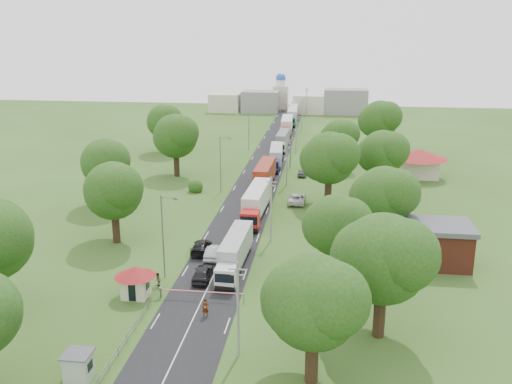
% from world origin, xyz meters
% --- Properties ---
extents(ground, '(260.00, 260.00, 0.00)m').
position_xyz_m(ground, '(0.00, 0.00, 0.00)').
color(ground, '#314D19').
rests_on(ground, ground).
extents(road, '(8.00, 200.00, 0.04)m').
position_xyz_m(road, '(0.00, 20.00, 0.00)').
color(road, black).
rests_on(road, ground).
extents(boom_barrier, '(9.22, 0.35, 1.18)m').
position_xyz_m(boom_barrier, '(-1.36, -25.00, 0.89)').
color(boom_barrier, slate).
rests_on(boom_barrier, ground).
extents(guard_booth, '(4.40, 4.40, 3.45)m').
position_xyz_m(guard_booth, '(-7.20, -25.00, 2.16)').
color(guard_booth, beige).
rests_on(guard_booth, ground).
extents(kiosk, '(2.30, 2.30, 2.41)m').
position_xyz_m(kiosk, '(-7.00, -40.00, 1.23)').
color(kiosk, '#99A593').
rests_on(kiosk, ground).
extents(guard_rail, '(0.10, 17.00, 1.70)m').
position_xyz_m(guard_rail, '(-5.00, -35.00, 0.00)').
color(guard_rail, slate).
rests_on(guard_rail, ground).
extents(info_sign, '(0.12, 3.10, 4.10)m').
position_xyz_m(info_sign, '(5.20, 35.00, 3.00)').
color(info_sign, slate).
rests_on(info_sign, ground).
extents(pole_0, '(1.60, 0.24, 9.00)m').
position_xyz_m(pole_0, '(5.50, -35.00, 4.68)').
color(pole_0, gray).
rests_on(pole_0, ground).
extents(pole_1, '(1.60, 0.24, 9.00)m').
position_xyz_m(pole_1, '(5.50, -7.00, 4.68)').
color(pole_1, gray).
rests_on(pole_1, ground).
extents(pole_2, '(1.60, 0.24, 9.00)m').
position_xyz_m(pole_2, '(5.50, 21.00, 4.68)').
color(pole_2, gray).
rests_on(pole_2, ground).
extents(pole_3, '(1.60, 0.24, 9.00)m').
position_xyz_m(pole_3, '(5.50, 49.00, 4.68)').
color(pole_3, gray).
rests_on(pole_3, ground).
extents(pole_4, '(1.60, 0.24, 9.00)m').
position_xyz_m(pole_4, '(5.50, 77.00, 4.68)').
color(pole_4, gray).
rests_on(pole_4, ground).
extents(pole_5, '(1.60, 0.24, 9.00)m').
position_xyz_m(pole_5, '(5.50, 105.00, 4.68)').
color(pole_5, gray).
rests_on(pole_5, ground).
extents(lamp_0, '(2.03, 0.22, 10.00)m').
position_xyz_m(lamp_0, '(-5.35, -20.00, 5.55)').
color(lamp_0, slate).
rests_on(lamp_0, ground).
extents(lamp_1, '(2.03, 0.22, 10.00)m').
position_xyz_m(lamp_1, '(-5.35, 15.00, 5.55)').
color(lamp_1, slate).
rests_on(lamp_1, ground).
extents(lamp_2, '(2.03, 0.22, 10.00)m').
position_xyz_m(lamp_2, '(-5.35, 50.00, 5.55)').
color(lamp_2, slate).
rests_on(lamp_2, ground).
extents(tree_0, '(8.80, 8.80, 11.07)m').
position_xyz_m(tree_0, '(11.99, -37.84, 7.22)').
color(tree_0, '#382616').
rests_on(tree_0, ground).
extents(tree_1, '(9.60, 9.60, 12.05)m').
position_xyz_m(tree_1, '(17.99, -29.83, 7.85)').
color(tree_1, '#382616').
rests_on(tree_1, ground).
extents(tree_2, '(8.00, 8.00, 10.10)m').
position_xyz_m(tree_2, '(13.99, -17.86, 6.60)').
color(tree_2, '#382616').
rests_on(tree_2, ground).
extents(tree_3, '(8.80, 8.80, 11.07)m').
position_xyz_m(tree_3, '(19.99, -7.84, 7.22)').
color(tree_3, '#382616').
rests_on(tree_3, ground).
extents(tree_4, '(9.60, 9.60, 12.05)m').
position_xyz_m(tree_4, '(12.99, 10.17, 7.85)').
color(tree_4, '#382616').
rests_on(tree_4, ground).
extents(tree_5, '(8.80, 8.80, 11.07)m').
position_xyz_m(tree_5, '(21.99, 18.16, 7.22)').
color(tree_5, '#382616').
rests_on(tree_5, ground).
extents(tree_6, '(8.00, 8.00, 10.10)m').
position_xyz_m(tree_6, '(14.99, 35.14, 6.60)').
color(tree_6, '#382616').
rests_on(tree_6, ground).
extents(tree_7, '(9.60, 9.60, 12.05)m').
position_xyz_m(tree_7, '(23.99, 50.17, 7.85)').
color(tree_7, '#382616').
rests_on(tree_7, ground).
extents(tree_10, '(8.80, 8.80, 11.07)m').
position_xyz_m(tree_10, '(-15.01, -9.84, 7.22)').
color(tree_10, '#382616').
rests_on(tree_10, ground).
extents(tree_11, '(8.80, 8.80, 11.07)m').
position_xyz_m(tree_11, '(-22.01, 5.16, 7.22)').
color(tree_11, '#382616').
rests_on(tree_11, ground).
extents(tree_12, '(9.60, 9.60, 12.05)m').
position_xyz_m(tree_12, '(-16.01, 25.17, 7.85)').
color(tree_12, '#382616').
rests_on(tree_12, ground).
extents(tree_13, '(8.80, 8.80, 11.07)m').
position_xyz_m(tree_13, '(-24.01, 45.16, 7.22)').
color(tree_13, '#382616').
rests_on(tree_13, ground).
extents(house_brick, '(8.60, 6.60, 5.20)m').
position_xyz_m(house_brick, '(26.00, -12.00, 2.65)').
color(house_brick, maroon).
rests_on(house_brick, ground).
extents(house_cream, '(10.08, 10.08, 5.80)m').
position_xyz_m(house_cream, '(30.00, 30.00, 3.64)').
color(house_cream, beige).
rests_on(house_cream, ground).
extents(distant_town, '(52.00, 8.00, 8.00)m').
position_xyz_m(distant_town, '(0.68, 110.00, 3.49)').
color(distant_town, gray).
rests_on(distant_town, ground).
extents(church, '(5.00, 5.00, 12.30)m').
position_xyz_m(church, '(-4.00, 118.00, 5.39)').
color(church, beige).
rests_on(church, ground).
extents(truck_0, '(2.68, 13.71, 3.79)m').
position_xyz_m(truck_0, '(2.09, -16.16, 2.01)').
color(truck_0, silver).
rests_on(truck_0, ground).
extents(truck_1, '(3.09, 15.29, 4.23)m').
position_xyz_m(truck_1, '(2.19, 3.07, 2.24)').
color(truck_1, red).
rests_on(truck_1, ground).
extents(truck_2, '(2.90, 15.13, 4.19)m').
position_xyz_m(truck_2, '(1.63, 19.12, 2.22)').
color(truck_2, orange).
rests_on(truck_2, ground).
extents(truck_3, '(3.14, 14.08, 3.89)m').
position_xyz_m(truck_3, '(2.17, 35.41, 2.06)').
color(truck_3, navy).
rests_on(truck_3, ground).
extents(truck_4, '(2.65, 13.56, 3.75)m').
position_xyz_m(truck_4, '(2.07, 53.04, 1.99)').
color(truck_4, '#BEBEBE').
rests_on(truck_4, ground).
extents(truck_5, '(3.17, 15.71, 4.34)m').
position_xyz_m(truck_5, '(1.69, 71.04, 2.30)').
color(truck_5, maroon).
rests_on(truck_5, ground).
extents(truck_6, '(3.14, 15.62, 4.32)m').
position_xyz_m(truck_6, '(2.02, 88.57, 2.29)').
color(truck_6, '#296E33').
rests_on(truck_6, ground).
extents(truck_7, '(2.97, 13.94, 3.85)m').
position_xyz_m(truck_7, '(1.65, 104.06, 2.04)').
color(truck_7, '#A4A4A4').
rests_on(truck_7, ground).
extents(car_lane_front, '(2.20, 4.98, 1.67)m').
position_xyz_m(car_lane_front, '(-1.00, -20.12, 0.83)').
color(car_lane_front, black).
rests_on(car_lane_front, ground).
extents(car_lane_mid, '(1.68, 4.68, 1.54)m').
position_xyz_m(car_lane_mid, '(-1.00, -13.71, 0.77)').
color(car_lane_mid, '#9FA3A7').
rests_on(car_lane_mid, ground).
extents(car_lane_rear, '(2.33, 5.33, 1.53)m').
position_xyz_m(car_lane_rear, '(-3.00, -12.00, 0.76)').
color(car_lane_rear, black).
rests_on(car_lane_rear, ground).
extents(car_verge_near, '(2.84, 5.83, 1.60)m').
position_xyz_m(car_verge_near, '(8.00, 10.53, 0.80)').
color(car_verge_near, silver).
rests_on(car_verge_near, ground).
extents(car_verge_far, '(1.73, 4.20, 1.43)m').
position_xyz_m(car_verge_far, '(8.00, 28.28, 0.71)').
color(car_verge_far, '#5B5D63').
rests_on(car_verge_far, ground).
extents(pedestrian_near, '(0.71, 0.49, 1.87)m').
position_xyz_m(pedestrian_near, '(1.15, -28.50, 0.93)').
color(pedestrian_near, gray).
rests_on(pedestrian_near, ground).
extents(pedestrian_booth, '(0.91, 0.99, 1.64)m').
position_xyz_m(pedestrian_booth, '(-5.55, -22.57, 0.82)').
color(pedestrian_booth, gray).
rests_on(pedestrian_booth, ground).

